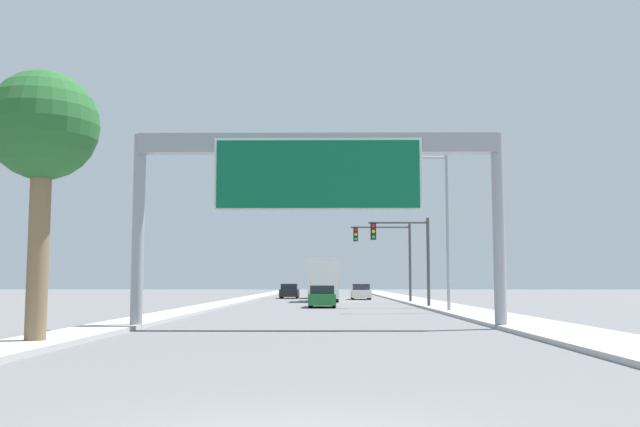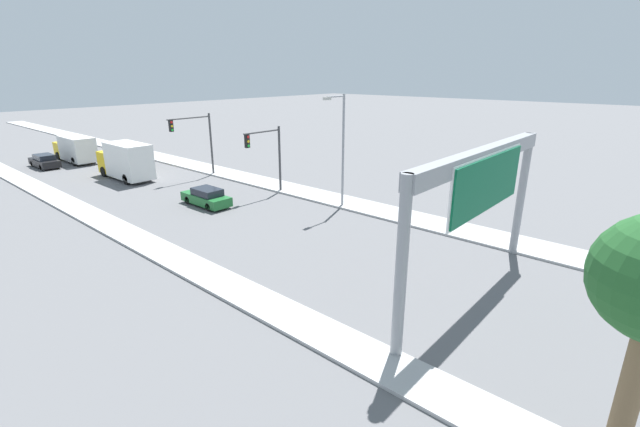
{
  "view_description": "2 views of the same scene",
  "coord_description": "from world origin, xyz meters",
  "px_view_note": "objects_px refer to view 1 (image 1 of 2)",
  "views": [
    {
      "loc": [
        0.33,
        -7.37,
        1.65
      ],
      "look_at": [
        0.0,
        24.82,
        4.75
      ],
      "focal_mm": 40.0,
      "sensor_mm": 36.0,
      "label": 1
    },
    {
      "loc": [
        -18.43,
        11.24,
        10.09
      ],
      "look_at": [
        0.46,
        27.83,
        1.73
      ],
      "focal_mm": 24.0,
      "sensor_mm": 36.0,
      "label": 2
    }
  ],
  "objects_px": {
    "sign_gantry": "(318,173)",
    "traffic_light_near_intersection": "(408,247)",
    "truck_box_secondary": "(324,283)",
    "traffic_light_mid_block": "(391,249)",
    "car_mid_right": "(322,297)",
    "car_far_right": "(361,292)",
    "street_lamp_right": "(443,220)",
    "palm_tree_foreground": "(43,132)",
    "car_mid_left": "(289,291)",
    "truck_box_primary": "(323,280)"
  },
  "relations": [
    {
      "from": "sign_gantry",
      "to": "traffic_light_near_intersection",
      "type": "distance_m",
      "value": 20.92
    },
    {
      "from": "truck_box_secondary",
      "to": "traffic_light_mid_block",
      "type": "distance_m",
      "value": 18.35
    },
    {
      "from": "car_mid_right",
      "to": "car_far_right",
      "type": "xyz_separation_m",
      "value": [
        3.5,
        21.07,
        0.02
      ]
    },
    {
      "from": "street_lamp_right",
      "to": "truck_box_secondary",
      "type": "bearing_deg",
      "value": 100.88
    },
    {
      "from": "car_far_right",
      "to": "palm_tree_foreground",
      "type": "distance_m",
      "value": 50.68
    },
    {
      "from": "car_far_right",
      "to": "palm_tree_foreground",
      "type": "xyz_separation_m",
      "value": [
        -10.73,
        -49.28,
        4.93
      ]
    },
    {
      "from": "car_mid_left",
      "to": "truck_box_secondary",
      "type": "xyz_separation_m",
      "value": [
        3.5,
        0.44,
        0.86
      ]
    },
    {
      "from": "truck_box_secondary",
      "to": "street_lamp_right",
      "type": "bearing_deg",
      "value": -79.12
    },
    {
      "from": "car_mid_right",
      "to": "car_mid_left",
      "type": "xyz_separation_m",
      "value": [
        -3.5,
        25.55,
        0.02
      ]
    },
    {
      "from": "truck_box_secondary",
      "to": "traffic_light_near_intersection",
      "type": "xyz_separation_m",
      "value": [
        5.49,
        -27.38,
        2.3
      ]
    },
    {
      "from": "car_mid_left",
      "to": "palm_tree_foreground",
      "type": "distance_m",
      "value": 54.12
    },
    {
      "from": "traffic_light_near_intersection",
      "to": "palm_tree_foreground",
      "type": "relative_size",
      "value": 0.79
    },
    {
      "from": "car_far_right",
      "to": "truck_box_primary",
      "type": "height_order",
      "value": "truck_box_primary"
    },
    {
      "from": "traffic_light_mid_block",
      "to": "palm_tree_foreground",
      "type": "relative_size",
      "value": 0.85
    },
    {
      "from": "truck_box_primary",
      "to": "traffic_light_near_intersection",
      "type": "relative_size",
      "value": 1.28
    },
    {
      "from": "car_far_right",
      "to": "street_lamp_right",
      "type": "relative_size",
      "value": 0.52
    },
    {
      "from": "car_far_right",
      "to": "car_mid_left",
      "type": "bearing_deg",
      "value": 147.34
    },
    {
      "from": "traffic_light_mid_block",
      "to": "street_lamp_right",
      "type": "xyz_separation_m",
      "value": [
        1.32,
        -16.88,
        0.81
      ]
    },
    {
      "from": "car_far_right",
      "to": "traffic_light_near_intersection",
      "type": "distance_m",
      "value": 22.76
    },
    {
      "from": "sign_gantry",
      "to": "car_mid_left",
      "type": "bearing_deg",
      "value": 94.25
    },
    {
      "from": "truck_box_primary",
      "to": "truck_box_secondary",
      "type": "xyz_separation_m",
      "value": [
        0.0,
        12.68,
        -0.26
      ]
    },
    {
      "from": "car_mid_left",
      "to": "palm_tree_foreground",
      "type": "relative_size",
      "value": 0.65
    },
    {
      "from": "traffic_light_mid_block",
      "to": "street_lamp_right",
      "type": "distance_m",
      "value": 16.95
    },
    {
      "from": "car_mid_left",
      "to": "traffic_light_near_intersection",
      "type": "distance_m",
      "value": 28.57
    },
    {
      "from": "sign_gantry",
      "to": "street_lamp_right",
      "type": "bearing_deg",
      "value": 63.55
    },
    {
      "from": "truck_box_primary",
      "to": "truck_box_secondary",
      "type": "relative_size",
      "value": 1.0
    },
    {
      "from": "traffic_light_mid_block",
      "to": "street_lamp_right",
      "type": "relative_size",
      "value": 0.72
    },
    {
      "from": "sign_gantry",
      "to": "car_mid_right",
      "type": "height_order",
      "value": "sign_gantry"
    },
    {
      "from": "sign_gantry",
      "to": "palm_tree_foreground",
      "type": "xyz_separation_m",
      "value": [
        -7.23,
        -6.72,
        0.07
      ]
    },
    {
      "from": "truck_box_primary",
      "to": "palm_tree_foreground",
      "type": "distance_m",
      "value": 42.32
    },
    {
      "from": "truck_box_primary",
      "to": "palm_tree_foreground",
      "type": "relative_size",
      "value": 1.01
    },
    {
      "from": "car_mid_right",
      "to": "traffic_light_mid_block",
      "type": "relative_size",
      "value": 0.73
    },
    {
      "from": "car_far_right",
      "to": "truck_box_primary",
      "type": "distance_m",
      "value": 8.58
    },
    {
      "from": "car_mid_right",
      "to": "traffic_light_mid_block",
      "type": "xyz_separation_m",
      "value": [
        5.26,
        8.62,
        3.53
      ]
    },
    {
      "from": "car_mid_right",
      "to": "palm_tree_foreground",
      "type": "relative_size",
      "value": 0.62
    },
    {
      "from": "sign_gantry",
      "to": "truck_box_primary",
      "type": "height_order",
      "value": "sign_gantry"
    },
    {
      "from": "traffic_light_near_intersection",
      "to": "traffic_light_mid_block",
      "type": "relative_size",
      "value": 0.92
    },
    {
      "from": "sign_gantry",
      "to": "truck_box_primary",
      "type": "bearing_deg",
      "value": 90.0
    },
    {
      "from": "palm_tree_foreground",
      "to": "car_far_right",
      "type": "bearing_deg",
      "value": 77.72
    },
    {
      "from": "car_mid_right",
      "to": "street_lamp_right",
      "type": "bearing_deg",
      "value": -51.45
    },
    {
      "from": "truck_box_primary",
      "to": "palm_tree_foreground",
      "type": "xyz_separation_m",
      "value": [
        -7.23,
        -41.53,
        3.81
      ]
    },
    {
      "from": "car_mid_left",
      "to": "truck_box_secondary",
      "type": "height_order",
      "value": "truck_box_secondary"
    },
    {
      "from": "car_far_right",
      "to": "street_lamp_right",
      "type": "xyz_separation_m",
      "value": [
        3.09,
        -29.33,
        4.33
      ]
    },
    {
      "from": "car_mid_left",
      "to": "truck_box_secondary",
      "type": "distance_m",
      "value": 3.63
    },
    {
      "from": "car_mid_right",
      "to": "truck_box_primary",
      "type": "distance_m",
      "value": 13.36
    },
    {
      "from": "sign_gantry",
      "to": "car_mid_right",
      "type": "bearing_deg",
      "value": 90.0
    },
    {
      "from": "car_mid_left",
      "to": "traffic_light_near_intersection",
      "type": "bearing_deg",
      "value": -71.54
    },
    {
      "from": "sign_gantry",
      "to": "car_far_right",
      "type": "height_order",
      "value": "sign_gantry"
    },
    {
      "from": "sign_gantry",
      "to": "traffic_light_near_intersection",
      "type": "xyz_separation_m",
      "value": [
        5.49,
        20.11,
        -1.71
      ]
    },
    {
      "from": "traffic_light_near_intersection",
      "to": "street_lamp_right",
      "type": "relative_size",
      "value": 0.67
    }
  ]
}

